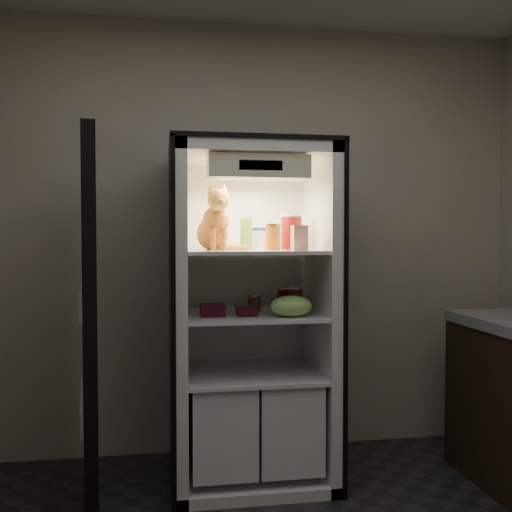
{
  "coord_description": "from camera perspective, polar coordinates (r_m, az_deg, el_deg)",
  "views": [
    {
      "loc": [
        -0.49,
        -1.79,
        1.37
      ],
      "look_at": [
        0.02,
        1.32,
        1.26
      ],
      "focal_mm": 40.0,
      "sensor_mm": 36.0,
      "label": 1
    }
  ],
  "objects": [
    {
      "name": "parmesan_shaker",
      "position": [
        3.22,
        -0.99,
        2.25
      ],
      "size": [
        0.07,
        0.07,
        0.18
      ],
      "color": "#227F32",
      "rests_on": "refrigerator"
    },
    {
      "name": "pepper_jar",
      "position": [
        3.24,
        3.53,
        2.44
      ],
      "size": [
        0.12,
        0.12,
        0.2
      ],
      "color": "maroon",
      "rests_on": "refrigerator"
    },
    {
      "name": "fridge_door",
      "position": [
        2.93,
        -16.33,
        -6.96
      ],
      "size": [
        0.17,
        0.87,
        1.85
      ],
      "rotation": [
        0.0,
        0.0,
        0.13
      ],
      "color": "black",
      "rests_on": "floor"
    },
    {
      "name": "salsa_jar",
      "position": [
        3.12,
        1.69,
        1.93
      ],
      "size": [
        0.08,
        0.08,
        0.14
      ],
      "color": "maroon",
      "rests_on": "refrigerator"
    },
    {
      "name": "berry_box_right",
      "position": [
        3.06,
        -0.97,
        -5.5
      ],
      "size": [
        0.11,
        0.11,
        0.05
      ],
      "primitive_type": "cube",
      "color": "#450B19",
      "rests_on": "refrigerator"
    },
    {
      "name": "berry_box_left",
      "position": [
        3.06,
        -4.36,
        -5.41
      ],
      "size": [
        0.13,
        0.13,
        0.06
      ],
      "primitive_type": "cube",
      "color": "#450B19",
      "rests_on": "refrigerator"
    },
    {
      "name": "refrigerator",
      "position": [
        3.26,
        -0.6,
        -8.14
      ],
      "size": [
        0.9,
        0.72,
        1.88
      ],
      "color": "white",
      "rests_on": "floor"
    },
    {
      "name": "soda_can_a",
      "position": [
        3.32,
        2.71,
        -4.32
      ],
      "size": [
        0.07,
        0.07,
        0.12
      ],
      "color": "black",
      "rests_on": "refrigerator"
    },
    {
      "name": "room_shell",
      "position": [
        1.87,
        5.92,
        9.78
      ],
      "size": [
        3.6,
        3.6,
        3.6
      ],
      "color": "white",
      "rests_on": "floor"
    },
    {
      "name": "condiment_jar",
      "position": [
        3.21,
        -0.18,
        -4.72
      ],
      "size": [
        0.07,
        0.07,
        0.1
      ],
      "color": "#5A3119",
      "rests_on": "refrigerator"
    },
    {
      "name": "soda_can_b",
      "position": [
        3.23,
        4.0,
        -4.34
      ],
      "size": [
        0.08,
        0.08,
        0.14
      ],
      "color": "black",
      "rests_on": "refrigerator"
    },
    {
      "name": "cream_carton",
      "position": [
        3.03,
        4.38,
        1.83
      ],
      "size": [
        0.08,
        0.08,
        0.13
      ],
      "primitive_type": "cube",
      "color": "white",
      "rests_on": "refrigerator"
    },
    {
      "name": "soda_can_c",
      "position": [
        3.18,
        3.86,
        -4.45
      ],
      "size": [
        0.07,
        0.07,
        0.14
      ],
      "color": "black",
      "rests_on": "refrigerator"
    },
    {
      "name": "tabby_cat",
      "position": [
        3.14,
        -4.15,
        3.04
      ],
      "size": [
        0.31,
        0.34,
        0.36
      ],
      "rotation": [
        0.0,
        0.0,
        0.12
      ],
      "color": "#CD661A",
      "rests_on": "refrigerator"
    },
    {
      "name": "mayo_tub",
      "position": [
        3.29,
        0.41,
        1.77
      ],
      "size": [
        0.09,
        0.09,
        0.12
      ],
      "color": "white",
      "rests_on": "refrigerator"
    },
    {
      "name": "grape_bag",
      "position": [
        3.02,
        3.53,
        -5.03
      ],
      "size": [
        0.22,
        0.16,
        0.11
      ],
      "primitive_type": "ellipsoid",
      "color": "#7AAF51",
      "rests_on": "refrigerator"
    }
  ]
}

